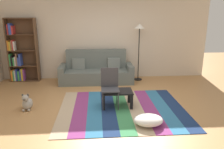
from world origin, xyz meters
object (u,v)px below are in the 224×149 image
(couch, at_px, (97,71))
(bookshelf, at_px, (20,54))
(dog, at_px, (27,103))
(standing_lamp, at_px, (139,34))
(pouf, at_px, (148,120))
(tv_remote, at_px, (114,91))
(coffee_table, at_px, (117,94))
(folding_chair, at_px, (110,84))

(couch, distance_m, bookshelf, 2.47)
(dog, relative_size, standing_lamp, 0.22)
(couch, distance_m, pouf, 3.06)
(bookshelf, distance_m, standing_lamp, 3.80)
(pouf, bearing_deg, tv_remote, 124.99)
(coffee_table, xyz_separation_m, standing_lamp, (0.89, 2.08, 1.18))
(couch, relative_size, coffee_table, 3.20)
(couch, distance_m, standing_lamp, 1.78)
(tv_remote, distance_m, folding_chair, 0.19)
(bookshelf, relative_size, folding_chair, 2.20)
(coffee_table, bearing_deg, couch, 103.15)
(coffee_table, bearing_deg, tv_remote, -134.36)
(pouf, height_order, tv_remote, tv_remote)
(pouf, bearing_deg, standing_lamp, 83.00)
(dog, distance_m, standing_lamp, 3.83)
(bookshelf, height_order, pouf, bookshelf)
(dog, bearing_deg, pouf, -19.61)
(coffee_table, height_order, folding_chair, folding_chair)
(folding_chair, bearing_deg, pouf, -20.67)
(couch, distance_m, tv_remote, 2.08)
(standing_lamp, bearing_deg, coffee_table, -113.22)
(pouf, xyz_separation_m, folding_chair, (-0.68, 0.96, 0.42))
(tv_remote, height_order, folding_chair, folding_chair)
(couch, height_order, standing_lamp, standing_lamp)
(coffee_table, bearing_deg, dog, -179.50)
(couch, xyz_separation_m, coffee_table, (0.46, -1.97, -0.02))
(couch, distance_m, dog, 2.53)
(bookshelf, relative_size, standing_lamp, 1.10)
(couch, distance_m, coffee_table, 2.02)
(standing_lamp, distance_m, tv_remote, 2.60)
(dog, bearing_deg, standing_lamp, 35.72)
(couch, bearing_deg, dog, -128.19)
(bookshelf, xyz_separation_m, coffee_table, (2.86, -2.25, -0.57))
(standing_lamp, height_order, folding_chair, standing_lamp)
(couch, relative_size, pouf, 4.05)
(folding_chair, bearing_deg, couch, 132.69)
(coffee_table, relative_size, folding_chair, 0.78)
(bookshelf, height_order, tv_remote, bookshelf)
(bookshelf, bearing_deg, couch, -6.82)
(bookshelf, bearing_deg, standing_lamp, -2.72)
(couch, xyz_separation_m, pouf, (0.98, -2.89, -0.23))
(standing_lamp, bearing_deg, couch, -175.40)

